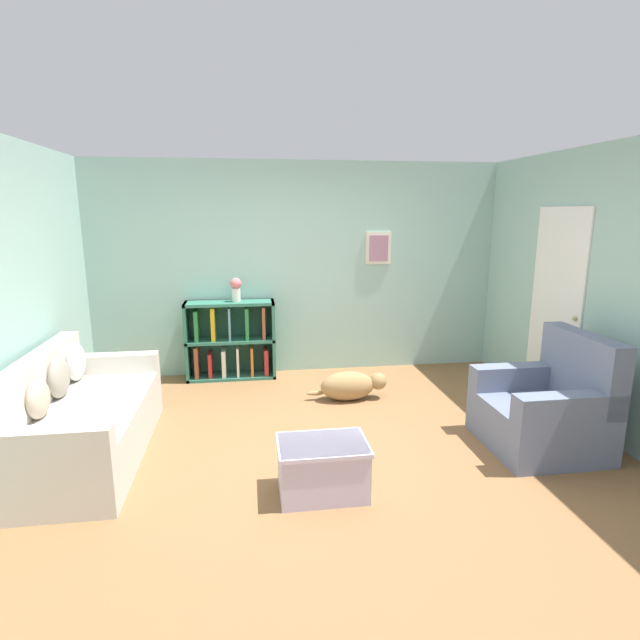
{
  "coord_description": "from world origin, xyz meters",
  "views": [
    {
      "loc": [
        -0.63,
        -3.92,
        2.01
      ],
      "look_at": [
        0.0,
        0.4,
        1.05
      ],
      "focal_mm": 28.0,
      "sensor_mm": 36.0,
      "label": 1
    }
  ],
  "objects_px": {
    "bookshelf": "(230,341)",
    "vase": "(236,288)",
    "recliner_chair": "(547,409)",
    "couch": "(78,421)",
    "dog": "(351,385)",
    "coffee_table": "(323,466)"
  },
  "relations": [
    {
      "from": "recliner_chair",
      "to": "coffee_table",
      "type": "xyz_separation_m",
      "value": [
        -2.02,
        -0.46,
        -0.13
      ]
    },
    {
      "from": "vase",
      "to": "couch",
      "type": "bearing_deg",
      "value": -124.37
    },
    {
      "from": "recliner_chair",
      "to": "dog",
      "type": "bearing_deg",
      "value": 137.91
    },
    {
      "from": "coffee_table",
      "to": "vase",
      "type": "distance_m",
      "value": 2.92
    },
    {
      "from": "bookshelf",
      "to": "coffee_table",
      "type": "bearing_deg",
      "value": -75.05
    },
    {
      "from": "recliner_chair",
      "to": "couch",
      "type": "bearing_deg",
      "value": 174.59
    },
    {
      "from": "couch",
      "to": "dog",
      "type": "xyz_separation_m",
      "value": [
        2.49,
        0.94,
        -0.16
      ]
    },
    {
      "from": "recliner_chair",
      "to": "vase",
      "type": "xyz_separation_m",
      "value": [
        -2.66,
        2.24,
        0.77
      ]
    },
    {
      "from": "couch",
      "to": "coffee_table",
      "type": "relative_size",
      "value": 2.94
    },
    {
      "from": "recliner_chair",
      "to": "coffee_table",
      "type": "relative_size",
      "value": 1.55
    },
    {
      "from": "couch",
      "to": "vase",
      "type": "distance_m",
      "value": 2.4
    },
    {
      "from": "dog",
      "to": "vase",
      "type": "relative_size",
      "value": 3.08
    },
    {
      "from": "couch",
      "to": "bookshelf",
      "type": "relative_size",
      "value": 1.78
    },
    {
      "from": "coffee_table",
      "to": "dog",
      "type": "relative_size",
      "value": 0.74
    },
    {
      "from": "bookshelf",
      "to": "vase",
      "type": "height_order",
      "value": "vase"
    },
    {
      "from": "coffee_table",
      "to": "vase",
      "type": "height_order",
      "value": "vase"
    },
    {
      "from": "bookshelf",
      "to": "recliner_chair",
      "type": "relative_size",
      "value": 1.07
    },
    {
      "from": "recliner_chair",
      "to": "dog",
      "type": "height_order",
      "value": "recliner_chair"
    },
    {
      "from": "recliner_chair",
      "to": "vase",
      "type": "distance_m",
      "value": 3.56
    },
    {
      "from": "bookshelf",
      "to": "vase",
      "type": "relative_size",
      "value": 3.74
    },
    {
      "from": "couch",
      "to": "recliner_chair",
      "type": "relative_size",
      "value": 1.89
    },
    {
      "from": "recliner_chair",
      "to": "bookshelf",
      "type": "bearing_deg",
      "value": 140.57
    }
  ]
}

